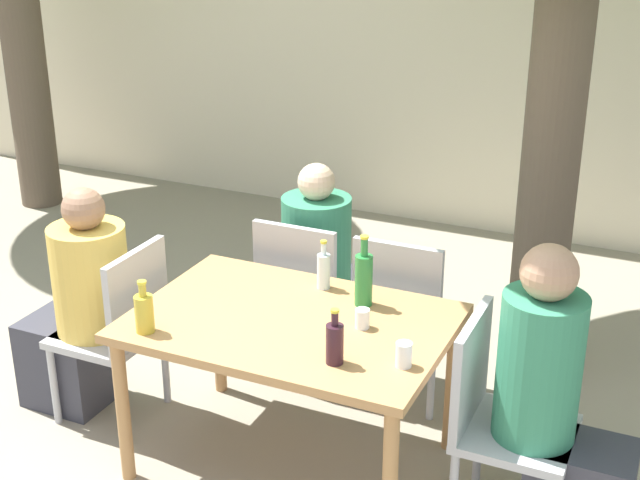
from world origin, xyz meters
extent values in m
plane|color=gray|center=(0.00, 0.00, 0.00)|extent=(30.00, 30.00, 0.00)
cube|color=beige|center=(0.00, 3.22, 1.40)|extent=(10.00, 0.08, 2.80)
cylinder|color=brown|center=(0.79, 1.34, 1.08)|extent=(0.29, 0.29, 2.17)
cylinder|color=brown|center=(-3.41, 2.29, 1.13)|extent=(0.32, 0.32, 2.27)
cube|color=#B27F4C|center=(0.00, 0.00, 0.71)|extent=(1.34, 0.92, 0.04)
cylinder|color=#B27F4C|center=(-0.61, -0.40, 0.34)|extent=(0.06, 0.06, 0.69)
cylinder|color=#B27F4C|center=(-0.61, 0.40, 0.34)|extent=(0.06, 0.06, 0.69)
cylinder|color=#B27F4C|center=(0.61, 0.40, 0.34)|extent=(0.06, 0.06, 0.69)
cube|color=#B2B2B7|center=(-0.99, 0.00, 0.43)|extent=(0.44, 0.44, 0.04)
cube|color=#B2B2B7|center=(-0.79, 0.00, 0.67)|extent=(0.04, 0.44, 0.45)
cylinder|color=#B2B2B7|center=(-1.18, 0.19, 0.21)|extent=(0.04, 0.04, 0.41)
cylinder|color=#B2B2B7|center=(-1.18, -0.19, 0.21)|extent=(0.04, 0.04, 0.41)
cylinder|color=#B2B2B7|center=(-0.80, 0.19, 0.21)|extent=(0.04, 0.04, 0.41)
cylinder|color=#B2B2B7|center=(-0.80, -0.19, 0.21)|extent=(0.04, 0.04, 0.41)
cube|color=#B2B2B7|center=(0.99, 0.00, 0.43)|extent=(0.44, 0.44, 0.04)
cube|color=#B2B2B7|center=(0.79, 0.00, 0.67)|extent=(0.04, 0.44, 0.45)
cylinder|color=#B2B2B7|center=(1.18, 0.19, 0.21)|extent=(0.04, 0.04, 0.41)
cylinder|color=#B2B2B7|center=(0.80, 0.19, 0.21)|extent=(0.04, 0.04, 0.41)
cube|color=#B2B2B7|center=(-0.27, 0.78, 0.43)|extent=(0.44, 0.44, 0.04)
cube|color=#B2B2B7|center=(-0.27, 0.58, 0.67)|extent=(0.44, 0.04, 0.45)
cylinder|color=#B2B2B7|center=(-0.08, 0.97, 0.21)|extent=(0.04, 0.04, 0.41)
cylinder|color=#B2B2B7|center=(-0.46, 0.97, 0.21)|extent=(0.04, 0.04, 0.41)
cylinder|color=#B2B2B7|center=(-0.08, 0.59, 0.21)|extent=(0.04, 0.04, 0.41)
cylinder|color=#B2B2B7|center=(-0.46, 0.59, 0.21)|extent=(0.04, 0.04, 0.41)
cube|color=#B2B2B7|center=(0.27, 0.78, 0.43)|extent=(0.44, 0.44, 0.04)
cube|color=#B2B2B7|center=(0.27, 0.58, 0.67)|extent=(0.44, 0.04, 0.45)
cylinder|color=#B2B2B7|center=(0.46, 0.97, 0.21)|extent=(0.04, 0.04, 0.41)
cylinder|color=#B2B2B7|center=(0.08, 0.97, 0.21)|extent=(0.04, 0.04, 0.41)
cylinder|color=#B2B2B7|center=(0.46, 0.59, 0.21)|extent=(0.04, 0.04, 0.41)
cylinder|color=#B2B2B7|center=(0.08, 0.59, 0.21)|extent=(0.04, 0.04, 0.41)
cube|color=#383842|center=(-1.25, 0.00, 0.22)|extent=(0.40, 0.32, 0.45)
cylinder|color=gold|center=(-1.05, 0.00, 0.71)|extent=(0.36, 0.36, 0.53)
sphere|color=#936B51|center=(-1.05, 0.00, 1.06)|extent=(0.20, 0.20, 0.20)
cylinder|color=#337F5B|center=(1.05, 0.00, 0.75)|extent=(0.32, 0.32, 0.59)
sphere|color=tan|center=(1.05, 0.00, 1.14)|extent=(0.21, 0.21, 0.21)
cube|color=#383842|center=(-0.27, 1.04, 0.22)|extent=(0.32, 0.40, 0.45)
cylinder|color=#337F5B|center=(-0.27, 0.84, 0.71)|extent=(0.36, 0.36, 0.51)
sphere|color=beige|center=(-0.27, 0.84, 1.05)|extent=(0.19, 0.19, 0.19)
cylinder|color=#287A38|center=(0.23, 0.26, 0.84)|extent=(0.08, 0.08, 0.23)
cylinder|color=#287A38|center=(0.23, 0.26, 1.00)|extent=(0.03, 0.03, 0.08)
cylinder|color=gold|center=(0.23, 0.26, 1.05)|extent=(0.04, 0.04, 0.01)
cylinder|color=silver|center=(0.00, 0.34, 0.81)|extent=(0.06, 0.06, 0.16)
cylinder|color=silver|center=(0.00, 0.34, 0.92)|extent=(0.02, 0.02, 0.06)
cylinder|color=gold|center=(0.00, 0.34, 0.95)|extent=(0.03, 0.03, 0.01)
cylinder|color=#331923|center=(0.32, -0.26, 0.81)|extent=(0.07, 0.07, 0.16)
cylinder|color=#331923|center=(0.32, -0.26, 0.92)|extent=(0.03, 0.03, 0.06)
cylinder|color=gold|center=(0.32, -0.26, 0.95)|extent=(0.03, 0.03, 0.01)
cylinder|color=gold|center=(-0.49, -0.35, 0.81)|extent=(0.08, 0.08, 0.16)
cylinder|color=gold|center=(-0.49, -0.35, 0.92)|extent=(0.03, 0.03, 0.06)
cylinder|color=gold|center=(-0.49, -0.35, 0.95)|extent=(0.04, 0.04, 0.01)
cylinder|color=white|center=(0.57, -0.17, 0.78)|extent=(0.06, 0.06, 0.10)
cylinder|color=white|center=(0.31, 0.05, 0.77)|extent=(0.06, 0.06, 0.08)
camera|label=1|loc=(1.51, -3.01, 2.46)|focal=50.00mm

